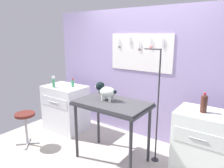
% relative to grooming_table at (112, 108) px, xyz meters
% --- Properties ---
extents(rear_wall_panel, '(4.00, 0.09, 2.30)m').
position_rel_grooming_table_xyz_m(rear_wall_panel, '(0.02, 0.97, 0.34)').
color(rear_wall_panel, '#9D8CBD').
rests_on(rear_wall_panel, ground).
extents(grooming_table, '(1.07, 0.65, 0.91)m').
position_rel_grooming_table_xyz_m(grooming_table, '(0.00, 0.00, 0.00)').
color(grooming_table, '#2D2D33').
rests_on(grooming_table, ground).
extents(grooming_arm, '(0.30, 0.11, 1.67)m').
position_rel_grooming_table_xyz_m(grooming_arm, '(0.55, 0.35, -0.04)').
color(grooming_arm, '#2D2D33').
rests_on(grooming_arm, ground).
extents(dog, '(0.37, 0.19, 0.26)m').
position_rel_grooming_table_xyz_m(dog, '(-0.13, 0.01, 0.23)').
color(dog, white).
rests_on(dog, grooming_table).
extents(counter_left, '(0.80, 0.58, 0.88)m').
position_rel_grooming_table_xyz_m(counter_left, '(-1.36, 0.34, -0.38)').
color(counter_left, silver).
rests_on(counter_left, ground).
extents(cabinet_right, '(0.68, 0.54, 0.91)m').
position_rel_grooming_table_xyz_m(cabinet_right, '(1.18, 0.35, -0.37)').
color(cabinet_right, silver).
rests_on(cabinet_right, ground).
extents(stool, '(0.32, 0.32, 0.57)m').
position_rel_grooming_table_xyz_m(stool, '(-1.44, -0.49, -0.36)').
color(stool, '#9E9EA3').
rests_on(stool, ground).
extents(spray_bottle_tall, '(0.06, 0.05, 0.17)m').
position_rel_grooming_table_xyz_m(spray_bottle_tall, '(-1.19, 0.39, 0.13)').
color(spray_bottle_tall, '#3E9A64').
rests_on(spray_bottle_tall, counter_left).
extents(conditioner_bottle, '(0.06, 0.06, 0.22)m').
position_rel_grooming_table_xyz_m(conditioner_bottle, '(-1.46, 0.16, 0.15)').
color(conditioner_bottle, '#479A67').
rests_on(conditioner_bottle, counter_left).
extents(soda_bottle, '(0.08, 0.08, 0.25)m').
position_rel_grooming_table_xyz_m(soda_bottle, '(1.16, 0.33, 0.20)').
color(soda_bottle, '#46241C').
rests_on(soda_bottle, cabinet_right).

